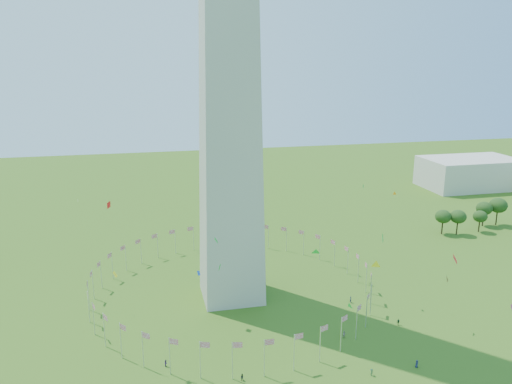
% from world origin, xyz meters
% --- Properties ---
extents(flag_ring, '(80.24, 80.24, 9.00)m').
position_xyz_m(flag_ring, '(-0.00, 50.00, 4.50)').
color(flag_ring, silver).
rests_on(flag_ring, ground).
extents(gov_building_east_a, '(50.00, 30.00, 16.00)m').
position_xyz_m(gov_building_east_a, '(150.00, 150.00, 8.00)').
color(gov_building_east_a, beige).
rests_on(gov_building_east_a, ground).
extents(kites_aloft, '(109.28, 66.94, 27.49)m').
position_xyz_m(kites_aloft, '(16.28, 23.51, 20.68)').
color(kites_aloft, yellow).
rests_on(kites_aloft, ground).
extents(tree_line_east, '(53.09, 15.96, 11.55)m').
position_xyz_m(tree_line_east, '(114.32, 85.60, 5.04)').
color(tree_line_east, '#2B521B').
rests_on(tree_line_east, ground).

